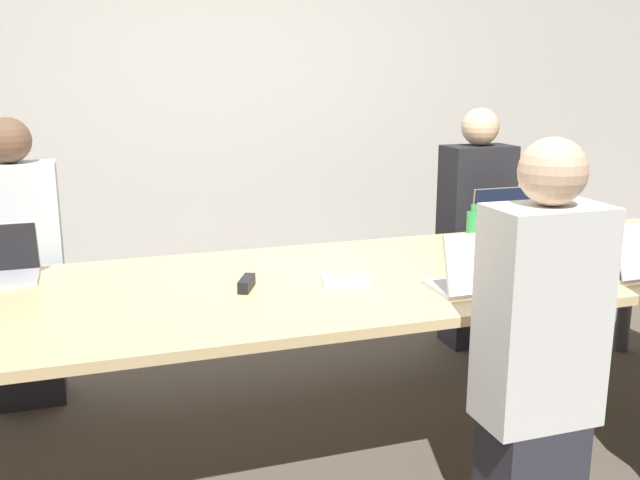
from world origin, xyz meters
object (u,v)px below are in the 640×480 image
at_px(person_near_midright, 539,352).
at_px(person_far_left, 21,269).
at_px(person_far_right, 475,232).
at_px(stapler, 247,283).
at_px(laptop_far_right, 506,222).
at_px(bottle_far_right, 473,228).
at_px(cup_near_midright, 524,276).
at_px(laptop_near_midright, 475,275).

distance_m(person_near_midright, person_far_left, 2.45).
bearing_deg(person_far_right, stapler, -151.00).
bearing_deg(laptop_far_right, person_near_midright, -118.37).
bearing_deg(bottle_far_right, cup_near_midright, -103.54).
bearing_deg(laptop_near_midright, stapler, -20.68).
bearing_deg(person_far_left, cup_near_midright, -30.81).
distance_m(person_near_midright, bottle_far_right, 1.29).
distance_m(person_far_right, person_far_left, 2.51).
xyz_separation_m(cup_near_midright, person_far_right, (0.48, 1.21, -0.11)).
bearing_deg(bottle_far_right, person_near_midright, -109.93).
bearing_deg(bottle_far_right, person_far_left, 167.03).
bearing_deg(cup_near_midright, person_near_midright, -118.13).
bearing_deg(laptop_near_midright, laptop_far_right, -129.13).
xyz_separation_m(laptop_near_midright, person_far_right, (0.71, 1.21, -0.14)).
relative_size(laptop_near_midright, bottle_far_right, 1.50).
relative_size(laptop_near_midright, person_far_right, 0.22).
distance_m(laptop_near_midright, person_near_midright, 0.52).
xyz_separation_m(person_near_midright, person_far_right, (0.75, 1.71, -0.01)).
bearing_deg(person_far_right, bottle_far_right, -121.95).
distance_m(laptop_near_midright, laptop_far_right, 1.10).
height_order(person_near_midright, cup_near_midright, person_near_midright).
xyz_separation_m(laptop_near_midright, cup_near_midright, (0.23, -0.00, -0.03)).
bearing_deg(laptop_near_midright, cup_near_midright, 179.60).
xyz_separation_m(laptop_far_right, person_far_left, (-2.49, 0.35, -0.14)).
height_order(cup_near_midright, person_far_right, person_far_right).
relative_size(bottle_far_right, stapler, 1.37).
relative_size(bottle_far_right, person_far_left, 0.15).
height_order(person_near_midright, person_far_left, person_near_midright).
relative_size(laptop_near_midright, laptop_far_right, 0.90).
height_order(laptop_far_right, stapler, laptop_far_right).
height_order(laptop_far_right, person_far_right, person_far_right).
xyz_separation_m(person_far_left, stapler, (0.93, -0.88, 0.09)).
xyz_separation_m(laptop_far_right, bottle_far_right, (-0.30, -0.15, 0.02)).
bearing_deg(person_far_right, laptop_far_right, -93.16).
bearing_deg(person_far_left, person_near_midright, -44.07).
xyz_separation_m(laptop_near_midright, person_far_left, (-1.80, 1.21, -0.14)).
relative_size(person_near_midright, stapler, 9.29).
relative_size(cup_near_midright, stapler, 0.60).
height_order(laptop_near_midright, cup_near_midright, laptop_near_midright).
xyz_separation_m(person_near_midright, cup_near_midright, (0.27, 0.50, 0.11)).
height_order(person_near_midright, stapler, person_near_midright).
bearing_deg(person_far_left, bottle_far_right, -12.97).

